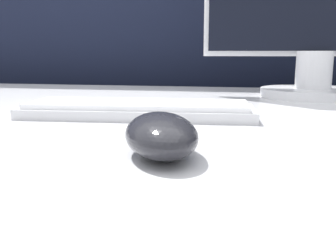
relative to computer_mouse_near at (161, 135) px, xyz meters
name	(u,v)px	position (x,y,z in m)	size (l,w,h in m)	color
partition_panel	(200,97)	(-0.06, 0.94, -0.07)	(5.00, 0.03, 1.46)	black
computer_mouse_near	(161,135)	(0.00, 0.00, 0.00)	(0.11, 0.14, 0.04)	#232328
keyboard	(138,109)	(-0.09, 0.23, -0.01)	(0.38, 0.15, 0.02)	silver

